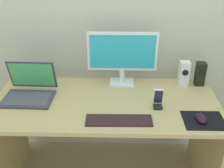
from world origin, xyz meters
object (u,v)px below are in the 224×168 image
(laptop, at_px, (29,91))
(keyboard_external, at_px, (119,120))
(speaker_right, at_px, (200,74))
(monitor, at_px, (122,55))
(mouse, at_px, (201,118))
(phone_in_dock, at_px, (158,101))
(speaker_near_monitor, at_px, (184,73))

(laptop, bearing_deg, keyboard_external, -23.73)
(speaker_right, relative_size, laptop, 0.52)
(monitor, xyz_separation_m, mouse, (0.47, -0.48, -0.21))
(laptop, height_order, mouse, laptop)
(keyboard_external, bearing_deg, speaker_right, 37.84)
(speaker_right, xyz_separation_m, keyboard_external, (-0.60, -0.48, -0.08))
(phone_in_dock, bearing_deg, laptop, 172.42)
(keyboard_external, height_order, phone_in_dock, phone_in_dock)
(laptop, bearing_deg, mouse, -13.22)
(speaker_right, xyz_separation_m, speaker_near_monitor, (-0.12, -0.00, 0.00))
(mouse, bearing_deg, laptop, 162.61)
(monitor, relative_size, laptop, 1.49)
(mouse, distance_m, phone_in_dock, 0.28)
(monitor, distance_m, keyboard_external, 0.54)
(speaker_near_monitor, distance_m, laptop, 1.12)
(laptop, xyz_separation_m, phone_in_dock, (0.87, -0.12, 0.00))
(monitor, relative_size, phone_in_dock, 3.66)
(speaker_right, bearing_deg, mouse, -103.02)
(laptop, bearing_deg, speaker_near_monitor, 10.83)
(phone_in_dock, bearing_deg, monitor, 124.72)
(speaker_right, xyz_separation_m, phone_in_dock, (-0.35, -0.33, -0.04))
(speaker_right, height_order, mouse, speaker_right)
(monitor, bearing_deg, speaker_near_monitor, -0.75)
(laptop, relative_size, mouse, 3.41)
(speaker_right, relative_size, phone_in_dock, 1.29)
(monitor, xyz_separation_m, laptop, (-0.64, -0.22, -0.18))
(speaker_near_monitor, bearing_deg, phone_in_dock, -125.16)
(speaker_near_monitor, height_order, keyboard_external, speaker_near_monitor)
(keyboard_external, relative_size, mouse, 4.02)
(keyboard_external, bearing_deg, monitor, 86.67)
(speaker_near_monitor, distance_m, mouse, 0.48)
(phone_in_dock, bearing_deg, keyboard_external, -148.17)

